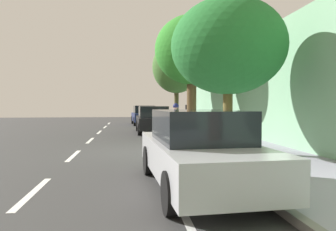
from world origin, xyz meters
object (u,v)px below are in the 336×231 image
Objects in this scene: parked_sedan_silver_nearest at (199,150)px; cyclist_with_backpack at (177,118)px; parked_sedan_black_second at (153,120)px; street_tree_mid_block at (228,47)px; street_tree_corner at (176,67)px; fire_hydrant at (174,122)px; parked_sedan_dark_blue_mid at (144,115)px; pedestrian_on_phone at (190,111)px; street_tree_far_end at (192,51)px; bicycle_at_curb at (170,132)px.

parked_sedan_silver_nearest is 7.70m from cyclist_with_backpack.
parked_sedan_black_second is 8.85m from street_tree_mid_block.
street_tree_corner reaches higher than fire_hydrant.
street_tree_corner is at bearing 76.19° from fire_hydrant.
parked_sedan_dark_blue_mid is 15.84m from street_tree_mid_block.
pedestrian_on_phone reaches higher than fire_hydrant.
pedestrian_on_phone is (2.99, 4.55, 0.38)m from parked_sedan_black_second.
parked_sedan_black_second is at bearing -88.42° from parked_sedan_dark_blue_mid.
street_tree_corner reaches higher than parked_sedan_silver_nearest.
parked_sedan_silver_nearest is at bearing -89.29° from parked_sedan_dark_blue_mid.
parked_sedan_dark_blue_mid is 11.49m from cyclist_with_backpack.
cyclist_with_backpack is 3.89m from street_tree_far_end.
parked_sedan_dark_blue_mid is 0.76× the size of street_tree_far_end.
cyclist_with_backpack is (0.94, -11.45, 0.27)m from parked_sedan_dark_blue_mid.
cyclist_with_backpack is at bearing -104.39° from pedestrian_on_phone.
fire_hydrant is (1.37, 13.23, -0.19)m from parked_sedan_silver_nearest.
cyclist_with_backpack is (0.70, 7.67, 0.27)m from parked_sedan_silver_nearest.
cyclist_with_backpack is 4.81m from street_tree_mid_block.
parked_sedan_silver_nearest is 5.36× the size of fire_hydrant.
street_tree_far_end is (1.26, 1.39, 3.91)m from bicycle_at_curb.
parked_sedan_black_second is 4.71m from street_tree_corner.
cyclist_with_backpack is at bearing -85.33° from parked_sedan_dark_blue_mid.
fire_hydrant is at bearing -116.27° from pedestrian_on_phone.
parked_sedan_silver_nearest is 8.14m from bicycle_at_curb.
parked_sedan_dark_blue_mid is 5.34× the size of fire_hydrant.
parked_sedan_dark_blue_mid is 0.79× the size of street_tree_corner.
street_tree_mid_block is (1.26, -4.48, 3.05)m from bicycle_at_curb.
parked_sedan_black_second is (-0.04, 11.89, 0.00)m from parked_sedan_silver_nearest.
parked_sedan_silver_nearest is 16.70m from pedestrian_on_phone.
street_tree_far_end is (1.97, -9.61, 3.54)m from parked_sedan_dark_blue_mid.
street_tree_mid_block is 5.71× the size of fire_hydrant.
bicycle_at_curb is 0.81m from cyclist_with_backpack.
parked_sedan_silver_nearest is 4.83m from street_tree_mid_block.
parked_sedan_silver_nearest is at bearing -89.82° from parked_sedan_black_second.
fire_hydrant is at bearing 92.16° from street_tree_mid_block.
parked_sedan_silver_nearest is 1.00× the size of parked_sedan_dark_blue_mid.
street_tree_mid_block is at bearing -75.66° from cyclist_with_backpack.
pedestrian_on_phone is at bearing 63.73° from fire_hydrant.
parked_sedan_dark_blue_mid is at bearing 90.71° from parked_sedan_silver_nearest.
parked_sedan_black_second is at bearing 97.70° from bicycle_at_curb.
street_tree_far_end is (1.03, 1.84, 3.27)m from cyclist_with_backpack.
parked_sedan_black_second is 0.75× the size of street_tree_far_end.
fire_hydrant is at bearing -103.81° from street_tree_corner.
parked_sedan_black_second is 1.95m from fire_hydrant.
parked_sedan_silver_nearest reaches higher than bicycle_at_curb.
parked_sedan_black_second is at bearing 102.08° from street_tree_mid_block.
parked_sedan_silver_nearest is 1.02× the size of parked_sedan_black_second.
bicycle_at_curb is 0.30× the size of street_tree_corner.
street_tree_far_end is at bearing -99.99° from pedestrian_on_phone.
bicycle_at_curb is at bearing -82.30° from parked_sedan_black_second.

